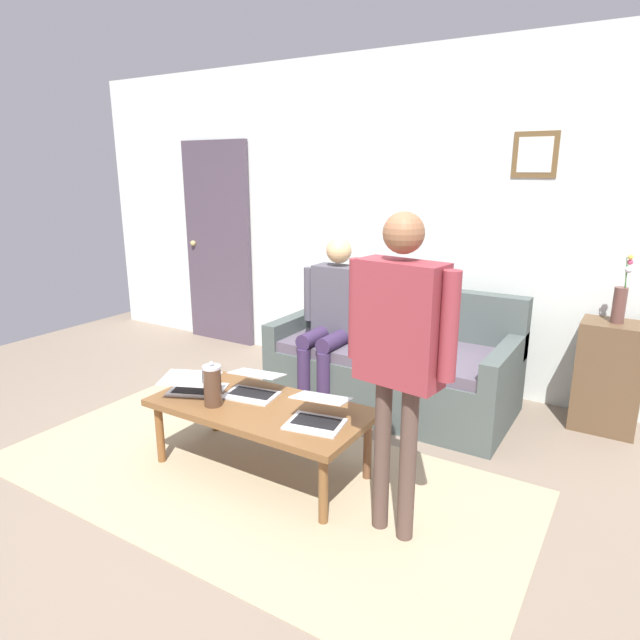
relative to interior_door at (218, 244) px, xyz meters
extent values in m
plane|color=#7C6B5B|center=(-2.02, 2.11, -1.02)|extent=(7.68, 7.68, 0.00)
cube|color=tan|center=(-1.99, 2.00, -1.02)|extent=(3.19, 1.58, 0.01)
cube|color=silver|center=(-2.02, -0.09, 0.33)|extent=(7.04, 0.10, 2.70)
cube|color=brown|center=(-3.02, -0.04, 0.85)|extent=(0.31, 0.02, 0.32)
cube|color=silver|center=(-3.02, -0.03, 0.85)|extent=(0.24, 0.00, 0.25)
cube|color=#4C3F4D|center=(0.00, 0.00, 0.00)|extent=(0.82, 0.05, 2.05)
sphere|color=tan|center=(0.31, 0.04, 0.00)|extent=(0.06, 0.06, 0.06)
cube|color=#47504D|center=(-2.26, 0.61, -0.81)|extent=(1.79, 0.90, 0.42)
cube|color=#564C5A|center=(-2.26, 0.63, -0.56)|extent=(1.55, 0.82, 0.08)
cube|color=#47504D|center=(-2.26, 0.23, -0.37)|extent=(1.79, 0.14, 0.46)
cube|color=#47504D|center=(-3.09, 0.61, -0.50)|extent=(0.12, 0.90, 0.20)
cube|color=#47504D|center=(-1.42, 0.61, -0.50)|extent=(0.12, 0.90, 0.20)
cube|color=brown|center=(-1.99, 1.90, -0.62)|extent=(1.32, 0.63, 0.04)
cylinder|color=brown|center=(-2.58, 2.16, -0.83)|extent=(0.05, 0.05, 0.39)
cylinder|color=brown|center=(-1.39, 2.16, -0.83)|extent=(0.05, 0.05, 0.39)
cylinder|color=brown|center=(-2.58, 1.65, -0.83)|extent=(0.05, 0.05, 0.39)
cylinder|color=brown|center=(-1.39, 1.65, -0.83)|extent=(0.05, 0.05, 0.39)
cube|color=silver|center=(-1.86, 1.83, -0.59)|extent=(0.35, 0.27, 0.01)
cube|color=black|center=(-1.86, 1.81, -0.58)|extent=(0.28, 0.17, 0.00)
cube|color=silver|center=(-1.85, 1.74, -0.48)|extent=(0.34, 0.26, 0.05)
cube|color=black|center=(-1.85, 1.74, -0.48)|extent=(0.31, 0.23, 0.04)
cube|color=silver|center=(-2.41, 1.96, -0.59)|extent=(0.34, 0.28, 0.01)
cube|color=black|center=(-2.40, 1.94, -0.58)|extent=(0.27, 0.18, 0.00)
cube|color=silver|center=(-2.39, 1.87, -0.48)|extent=(0.34, 0.27, 0.05)
cube|color=white|center=(-2.39, 1.87, -0.48)|extent=(0.30, 0.24, 0.04)
cube|color=silver|center=(-1.52, 1.93, -0.59)|extent=(0.40, 0.35, 0.01)
cube|color=black|center=(-1.53, 1.95, -0.58)|extent=(0.32, 0.24, 0.00)
cube|color=silver|center=(-1.56, 2.04, -0.47)|extent=(0.40, 0.34, 0.02)
cube|color=white|center=(-1.56, 2.03, -0.47)|extent=(0.36, 0.30, 0.02)
cylinder|color=#4C3323|center=(-1.76, 2.05, -0.48)|extent=(0.11, 0.11, 0.23)
cylinder|color=#B7B7BC|center=(-1.76, 2.05, -0.36)|extent=(0.11, 0.11, 0.02)
sphere|color=#B2B2B7|center=(-1.76, 2.05, -0.34)|extent=(0.03, 0.03, 0.03)
cube|color=black|center=(-1.69, 2.05, -0.47)|extent=(0.01, 0.01, 0.16)
cube|color=brown|center=(-3.70, 0.19, -0.64)|extent=(0.42, 0.32, 0.77)
cylinder|color=brown|center=(-3.70, 0.19, -0.13)|extent=(0.08, 0.08, 0.24)
cylinder|color=#3D7038|center=(-3.71, 0.20, 0.09)|extent=(0.02, 0.03, 0.21)
sphere|color=yellow|center=(-3.72, 0.21, 0.20)|extent=(0.03, 0.03, 0.03)
cylinder|color=#3D7038|center=(-3.71, 0.20, 0.05)|extent=(0.01, 0.03, 0.12)
sphere|color=silver|center=(-3.72, 0.20, 0.11)|extent=(0.05, 0.05, 0.05)
cylinder|color=#3D7038|center=(-3.71, 0.19, 0.08)|extent=(0.01, 0.03, 0.17)
sphere|color=#D8456D|center=(-3.72, 0.19, 0.16)|extent=(0.04, 0.04, 0.04)
cylinder|color=brown|center=(-2.98, 2.04, -0.62)|extent=(0.08, 0.08, 0.81)
cylinder|color=brown|center=(-2.84, 2.02, -0.62)|extent=(0.08, 0.08, 0.81)
cube|color=maroon|center=(-2.91, 2.03, 0.07)|extent=(0.42, 0.23, 0.57)
cylinder|color=maroon|center=(-3.15, 2.07, 0.10)|extent=(0.09, 0.09, 0.49)
cylinder|color=maroon|center=(-2.67, 2.00, 0.10)|extent=(0.09, 0.09, 0.49)
sphere|color=#926040|center=(-2.91, 2.03, 0.48)|extent=(0.19, 0.19, 0.19)
cylinder|color=#372649|center=(-1.92, 1.07, -0.77)|extent=(0.10, 0.10, 0.50)
cylinder|color=#372649|center=(-1.75, 1.07, -0.77)|extent=(0.10, 0.10, 0.50)
cylinder|color=#372649|center=(-1.92, 0.89, -0.47)|extent=(0.12, 0.40, 0.12)
cylinder|color=#372649|center=(-1.75, 0.89, -0.47)|extent=(0.12, 0.40, 0.12)
cube|color=#4A4852|center=(-1.84, 0.71, -0.21)|extent=(0.37, 0.20, 0.52)
cylinder|color=#4A4852|center=(-2.08, 0.76, -0.19)|extent=(0.08, 0.08, 0.42)
cylinder|color=#4A4852|center=(-1.60, 0.76, -0.19)|extent=(0.08, 0.08, 0.42)
sphere|color=tan|center=(-1.84, 0.71, 0.16)|extent=(0.19, 0.19, 0.19)
camera|label=1|loc=(-3.86, 4.27, 0.75)|focal=30.85mm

